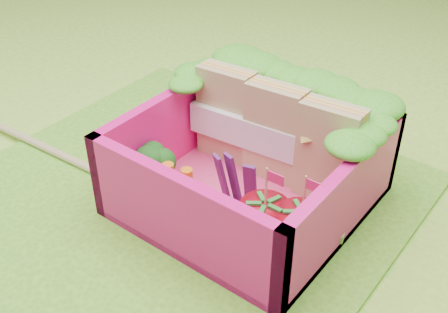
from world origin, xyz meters
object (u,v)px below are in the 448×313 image
bento_box (249,164)px  chopsticks (39,145)px  broccoli (152,163)px  strawberry_left (264,224)px  sandwich_stack (275,133)px  strawberry_right (300,232)px

bento_box → chopsticks: bento_box is taller
broccoli → strawberry_left: bearing=0.0°
sandwich_stack → chopsticks: (-1.50, -0.68, -0.34)m
chopsticks → strawberry_left: bearing=3.7°
strawberry_right → chopsticks: size_ratio=0.23×
broccoli → strawberry_left: (0.82, 0.00, -0.04)m
bento_box → chopsticks: size_ratio=0.58×
bento_box → strawberry_left: (0.31, -0.30, -0.08)m
sandwich_stack → chopsticks: bearing=-155.7°
chopsticks → bento_box: bearing=15.5°
strawberry_left → chopsticks: strawberry_left is taller
strawberry_left → strawberry_right: strawberry_right is taller
strawberry_left → chopsticks: 1.82m
strawberry_left → strawberry_right: size_ratio=1.00×
bento_box → strawberry_right: size_ratio=2.54×
strawberry_right → chopsticks: 2.01m
strawberry_left → strawberry_right: bearing=17.4°
bento_box → strawberry_left: 0.44m
sandwich_stack → strawberry_left: size_ratio=2.25×
strawberry_right → strawberry_left: bearing=-162.6°
bento_box → strawberry_right: (0.50, -0.24, -0.08)m
broccoli → strawberry_left: 0.82m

